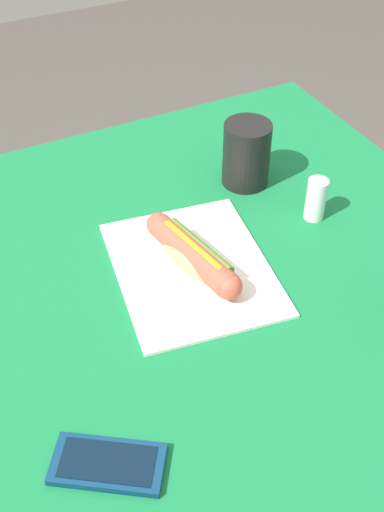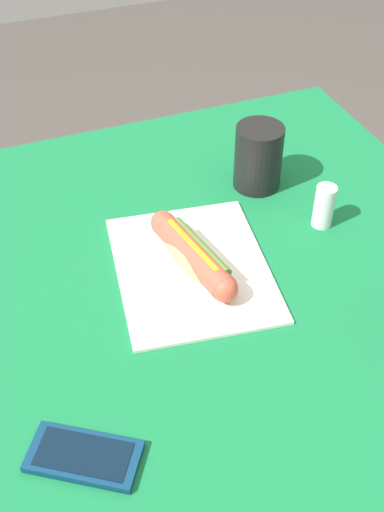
{
  "view_description": "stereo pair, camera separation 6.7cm",
  "coord_description": "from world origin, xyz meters",
  "px_view_note": "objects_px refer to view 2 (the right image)",
  "views": [
    {
      "loc": [
        0.67,
        -0.36,
        1.46
      ],
      "look_at": [
        -0.01,
        -0.03,
        0.76
      ],
      "focal_mm": 44.51,
      "sensor_mm": 36.0,
      "label": 1
    },
    {
      "loc": [
        0.69,
        -0.3,
        1.46
      ],
      "look_at": [
        -0.01,
        -0.03,
        0.76
      ],
      "focal_mm": 44.51,
      "sensor_mm": 36.0,
      "label": 2
    }
  ],
  "objects_px": {
    "drinking_cup": "(258,157)",
    "cell_phone": "(84,456)",
    "hot_dog": "(192,255)",
    "salt_shaker": "(324,206)"
  },
  "relations": [
    {
      "from": "drinking_cup",
      "to": "cell_phone",
      "type": "bearing_deg",
      "value": -45.21
    },
    {
      "from": "hot_dog",
      "to": "cell_phone",
      "type": "height_order",
      "value": "hot_dog"
    },
    {
      "from": "cell_phone",
      "to": "salt_shaker",
      "type": "bearing_deg",
      "value": 120.36
    },
    {
      "from": "salt_shaker",
      "to": "drinking_cup",
      "type": "bearing_deg",
      "value": -159.46
    },
    {
      "from": "hot_dog",
      "to": "salt_shaker",
      "type": "xyz_separation_m",
      "value": [
        -0.03,
        0.26,
        0.01
      ]
    },
    {
      "from": "hot_dog",
      "to": "drinking_cup",
      "type": "height_order",
      "value": "drinking_cup"
    },
    {
      "from": "hot_dog",
      "to": "salt_shaker",
      "type": "distance_m",
      "value": 0.26
    },
    {
      "from": "hot_dog",
      "to": "drinking_cup",
      "type": "bearing_deg",
      "value": 131.4
    },
    {
      "from": "hot_dog",
      "to": "salt_shaker",
      "type": "bearing_deg",
      "value": 95.79
    },
    {
      "from": "hot_dog",
      "to": "cell_phone",
      "type": "bearing_deg",
      "value": -42.76
    }
  ]
}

